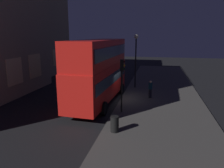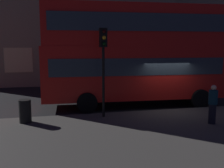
{
  "view_description": "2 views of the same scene",
  "coord_description": "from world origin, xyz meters",
  "px_view_note": "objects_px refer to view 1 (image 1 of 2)",
  "views": [
    {
      "loc": [
        -18.83,
        -3.66,
        5.96
      ],
      "look_at": [
        -1.76,
        0.03,
        1.87
      ],
      "focal_mm": 33.76,
      "sensor_mm": 36.0,
      "label": 1
    },
    {
      "loc": [
        -5.67,
        -12.53,
        3.43
      ],
      "look_at": [
        -2.92,
        0.09,
        1.46
      ],
      "focal_mm": 41.02,
      "sensor_mm": 36.0,
      "label": 2
    }
  ],
  "objects_px": {
    "traffic_light_near_kerb": "(122,75)",
    "traffic_light_far_side": "(95,58)",
    "double_decker_bus": "(99,68)",
    "litter_bin": "(115,124)",
    "pedestrian": "(150,89)",
    "street_lamp": "(136,51)"
  },
  "relations": [
    {
      "from": "traffic_light_near_kerb",
      "to": "traffic_light_far_side",
      "type": "distance_m",
      "value": 13.84
    },
    {
      "from": "double_decker_bus",
      "to": "litter_bin",
      "type": "distance_m",
      "value": 6.71
    },
    {
      "from": "double_decker_bus",
      "to": "traffic_light_near_kerb",
      "type": "distance_m",
      "value": 3.29
    },
    {
      "from": "double_decker_bus",
      "to": "litter_bin",
      "type": "relative_size",
      "value": 10.33
    },
    {
      "from": "traffic_light_far_side",
      "to": "pedestrian",
      "type": "bearing_deg",
      "value": 50.73
    },
    {
      "from": "traffic_light_near_kerb",
      "to": "traffic_light_far_side",
      "type": "xyz_separation_m",
      "value": [
        12.55,
        5.83,
        -0.13
      ]
    },
    {
      "from": "traffic_light_far_side",
      "to": "litter_bin",
      "type": "relative_size",
      "value": 4.07
    },
    {
      "from": "litter_bin",
      "to": "traffic_light_near_kerb",
      "type": "bearing_deg",
      "value": 2.37
    },
    {
      "from": "street_lamp",
      "to": "pedestrian",
      "type": "height_order",
      "value": "street_lamp"
    },
    {
      "from": "traffic_light_far_side",
      "to": "litter_bin",
      "type": "distance_m",
      "value": 17.25
    },
    {
      "from": "traffic_light_near_kerb",
      "to": "pedestrian",
      "type": "height_order",
      "value": "traffic_light_near_kerb"
    },
    {
      "from": "traffic_light_near_kerb",
      "to": "street_lamp",
      "type": "bearing_deg",
      "value": -6.72
    },
    {
      "from": "traffic_light_near_kerb",
      "to": "street_lamp",
      "type": "relative_size",
      "value": 0.69
    },
    {
      "from": "double_decker_bus",
      "to": "traffic_light_near_kerb",
      "type": "height_order",
      "value": "double_decker_bus"
    },
    {
      "from": "traffic_light_near_kerb",
      "to": "litter_bin",
      "type": "distance_m",
      "value": 4.23
    },
    {
      "from": "traffic_light_far_side",
      "to": "litter_bin",
      "type": "xyz_separation_m",
      "value": [
        -16.02,
        -5.97,
        -2.3
      ]
    },
    {
      "from": "pedestrian",
      "to": "traffic_light_near_kerb",
      "type": "bearing_deg",
      "value": 2.01
    },
    {
      "from": "litter_bin",
      "to": "traffic_light_far_side",
      "type": "bearing_deg",
      "value": 20.44
    },
    {
      "from": "street_lamp",
      "to": "litter_bin",
      "type": "xyz_separation_m",
      "value": [
        -11.6,
        0.01,
        -3.59
      ]
    },
    {
      "from": "litter_bin",
      "to": "pedestrian",
      "type": "bearing_deg",
      "value": -13.42
    },
    {
      "from": "traffic_light_far_side",
      "to": "street_lamp",
      "type": "bearing_deg",
      "value": 60.72
    },
    {
      "from": "traffic_light_far_side",
      "to": "litter_bin",
      "type": "height_order",
      "value": "traffic_light_far_side"
    }
  ]
}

